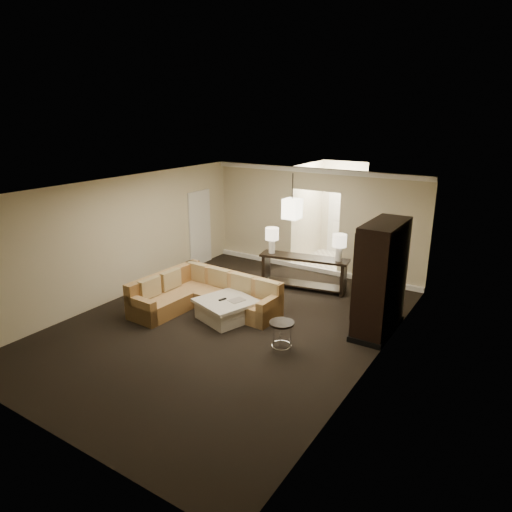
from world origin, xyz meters
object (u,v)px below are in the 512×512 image
Objects in this scene: console_table at (304,270)px; coffee_table at (226,309)px; sectional_sofa at (204,296)px; person at (351,227)px; armoire at (380,280)px; drink_table at (282,330)px.

coffee_table is at bearing -114.50° from console_table.
coffee_table is (0.70, -0.13, -0.10)m from sectional_sofa.
person is (0.04, 2.99, 0.44)m from console_table.
sectional_sofa is at bearing -163.40° from armoire.
armoire reaches higher than drink_table.
drink_table is (1.63, -0.54, 0.19)m from coffee_table.
coffee_table is at bearing -157.38° from armoire.
console_table is at bearing 86.80° from person.
coffee_table is 5.48m from person.
sectional_sofa is 2.03× the size of coffee_table.
person is (0.63, 5.40, 0.71)m from coffee_table.
console_table is 3.88× the size of drink_table.
armoire is 3.91× the size of drink_table.
sectional_sofa is at bearing 73.39° from person.
armoire is (2.84, 1.18, 0.84)m from coffee_table.
drink_table is (-1.21, -1.73, -0.66)m from armoire.
armoire is at bearing 19.26° from sectional_sofa.
person is (-2.21, 4.22, -0.13)m from armoire.
person is at bearing 78.48° from sectional_sofa.
console_table is at bearing 151.43° from armoire.
sectional_sofa is 2.63m from console_table.
sectional_sofa is at bearing 164.01° from drink_table.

